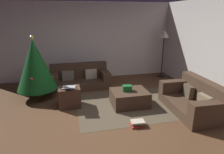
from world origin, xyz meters
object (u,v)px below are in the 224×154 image
at_px(tv_remote, 126,90).
at_px(laptop, 68,87).
at_px(couch_left, 80,78).
at_px(ottoman, 129,98).
at_px(couch_right, 195,100).
at_px(gift_box, 127,88).
at_px(christmas_tree, 35,65).
at_px(side_table, 70,97).
at_px(book_stack, 137,123).
at_px(corner_lamp, 164,38).

distance_m(tv_remote, laptop, 1.42).
height_order(couch_left, ottoman, couch_left).
xyz_separation_m(ottoman, tv_remote, (-0.06, 0.08, 0.20)).
height_order(couch_right, gift_box, couch_right).
distance_m(christmas_tree, side_table, 1.29).
relative_size(tv_remote, book_stack, 0.54).
distance_m(couch_left, christmas_tree, 1.50).
relative_size(couch_right, corner_lamp, 0.98).
relative_size(couch_right, christmas_tree, 0.97).
height_order(laptop, corner_lamp, corner_lamp).
relative_size(tv_remote, side_table, 0.31).
bearing_deg(christmas_tree, couch_left, 29.58).
height_order(gift_box, side_table, gift_box).
distance_m(tv_remote, christmas_tree, 2.46).
bearing_deg(ottoman, tv_remote, 127.81).
xyz_separation_m(couch_left, couch_right, (2.49, -2.30, 0.01)).
bearing_deg(couch_right, ottoman, 66.86).
distance_m(couch_left, tv_remote, 1.89).
distance_m(side_table, corner_lamp, 3.94).
bearing_deg(ottoman, gift_box, 160.74).
height_order(tv_remote, christmas_tree, christmas_tree).
distance_m(gift_box, tv_remote, 0.08).
relative_size(side_table, corner_lamp, 0.31).
height_order(couch_left, christmas_tree, christmas_tree).
xyz_separation_m(couch_right, laptop, (-2.85, 0.86, 0.25)).
xyz_separation_m(couch_left, ottoman, (1.11, -1.65, -0.08)).
distance_m(tv_remote, book_stack, 1.11).
bearing_deg(couch_left, book_stack, 108.25).
bearing_deg(gift_box, tv_remote, 92.37).
height_order(couch_right, tv_remote, couch_right).
height_order(couch_left, couch_right, couch_right).
height_order(gift_box, christmas_tree, christmas_tree).
distance_m(gift_box, laptop, 1.42).
distance_m(couch_right, gift_box, 1.60).
bearing_deg(ottoman, laptop, 171.80).
height_order(side_table, laptop, laptop).
height_order(couch_left, gift_box, couch_left).
bearing_deg(book_stack, couch_left, 110.16).
relative_size(ottoman, gift_box, 4.02).
bearing_deg(book_stack, couch_right, 12.16).
relative_size(christmas_tree, laptop, 3.81).
bearing_deg(laptop, side_table, 81.16).
bearing_deg(book_stack, laptop, 138.08).
relative_size(gift_box, christmas_tree, 0.13).
bearing_deg(christmas_tree, book_stack, -42.60).
xyz_separation_m(couch_left, book_stack, (0.96, -2.63, -0.21)).
relative_size(tv_remote, corner_lamp, 0.10).
height_order(couch_left, tv_remote, couch_left).
bearing_deg(couch_right, couch_left, 49.27).
bearing_deg(couch_left, tv_remote, 121.76).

